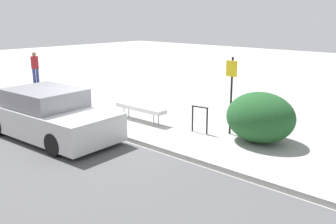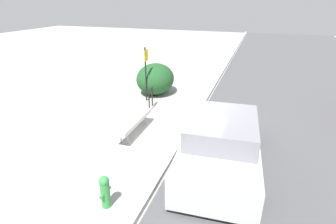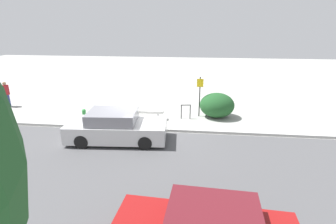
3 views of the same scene
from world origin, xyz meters
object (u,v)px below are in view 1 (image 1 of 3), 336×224
at_px(bench, 141,108).
at_px(pedestrian, 35,67).
at_px(sign_post, 231,89).
at_px(parked_car_near, 49,115).
at_px(bike_rack, 200,117).
at_px(fire_hydrant, 64,100).

height_order(bench, pedestrian, pedestrian).
height_order(sign_post, parked_car_near, sign_post).
distance_m(bike_rack, sign_post, 1.26).
xyz_separation_m(bike_rack, fire_hydrant, (-5.42, -1.21, -0.09)).
bearing_deg(bike_rack, sign_post, 33.78).
distance_m(bench, sign_post, 3.22).
distance_m(sign_post, pedestrian, 12.31).
bearing_deg(bike_rack, fire_hydrant, -167.37).
bearing_deg(bike_rack, bench, -171.66).
bearing_deg(bench, parked_car_near, -105.51).
bearing_deg(fire_hydrant, bench, 15.54).
relative_size(bike_rack, fire_hydrant, 1.08).
relative_size(sign_post, fire_hydrant, 3.01).
relative_size(bench, parked_car_near, 0.45).
height_order(bike_rack, pedestrian, pedestrian).
bearing_deg(parked_car_near, bench, 71.24).
bearing_deg(pedestrian, bench, 110.63).
relative_size(bench, bike_rack, 2.46).
distance_m(bike_rack, pedestrian, 11.59).
bearing_deg(bike_rack, parked_car_near, -132.69).
bearing_deg(pedestrian, bike_rack, 113.81).
bearing_deg(parked_car_near, sign_post, 41.06).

